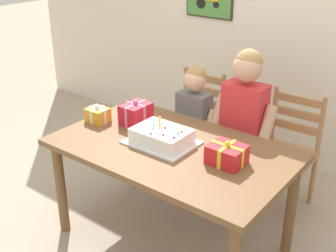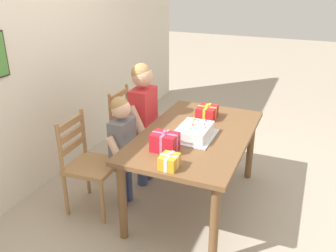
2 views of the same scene
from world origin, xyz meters
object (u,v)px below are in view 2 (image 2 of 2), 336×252
dining_table (196,142)px  chair_left (88,164)px  gift_box_beside_cake (169,162)px  gift_box_corner_small (165,142)px  gift_box_red_large (207,112)px  chair_right (132,129)px  child_older (144,113)px  child_younger (123,142)px  birthday_cake (194,132)px

dining_table → chair_left: size_ratio=1.69×
dining_table → gift_box_beside_cake: bearing=-178.7°
dining_table → gift_box_corner_small: (-0.42, 0.13, 0.17)m
gift_box_red_large → chair_right: bearing=87.9°
dining_table → gift_box_beside_cake: (-0.67, -0.01, 0.14)m
gift_box_beside_cake → chair_left: bearing=75.2°
gift_box_corner_small → chair_left: size_ratio=0.23×
child_older → gift_box_corner_small: bearing=-140.9°
dining_table → gift_box_corner_small: 0.47m
gift_box_red_large → gift_box_corner_small: bearing=172.6°
gift_box_beside_cake → chair_right: (1.09, 0.91, -0.34)m
chair_right → gift_box_corner_small: bearing=-137.9°
gift_box_red_large → gift_box_beside_cake: gift_box_red_large is taller
chair_right → child_older: size_ratio=0.71×
gift_box_corner_small → dining_table: bearing=-16.7°
chair_left → child_younger: child_younger is taller
gift_box_red_large → chair_left: size_ratio=0.24×
dining_table → gift_box_beside_cake: 0.68m
dining_table → gift_box_red_large: gift_box_red_large is taller
birthday_cake → chair_right: bearing=60.8°
gift_box_red_large → chair_left: chair_left is taller
dining_table → gift_box_beside_cake: size_ratio=9.96×
dining_table → child_older: bearing=73.4°
chair_left → child_older: bearing=-24.1°
dining_table → birthday_cake: birthday_cake is taller
child_younger → gift_box_red_large: bearing=-42.8°
chair_right → chair_left: bearing=-180.0°
chair_left → child_older: child_older is taller
dining_table → gift_box_red_large: (0.39, 0.02, 0.15)m
gift_box_corner_small → chair_left: bearing=90.5°
birthday_cake → chair_left: 1.02m
chair_left → chair_right: (0.85, 0.00, 0.00)m
gift_box_beside_cake → chair_left: size_ratio=0.17×
birthday_cake → gift_box_beside_cake: 0.59m
gift_box_corner_small → chair_right: size_ratio=0.23×
gift_box_red_large → gift_box_corner_small: size_ratio=1.01×
gift_box_corner_small → child_younger: child_younger is taller
gift_box_corner_small → child_older: 0.78m
gift_box_beside_cake → child_younger: child_younger is taller
birthday_cake → child_older: size_ratio=0.34×
birthday_cake → child_younger: 0.67m
dining_table → chair_right: size_ratio=1.69×
child_older → gift_box_beside_cake: bearing=-143.4°
gift_box_red_large → gift_box_beside_cake: size_ratio=1.39×
gift_box_red_large → child_older: 0.63m
birthday_cake → gift_box_corner_small: bearing=158.3°
chair_left → child_older: (0.61, -0.27, 0.32)m
gift_box_corner_small → chair_left: 0.84m
gift_box_red_large → gift_box_corner_small: 0.82m
gift_box_beside_cake → gift_box_corner_small: gift_box_corner_small is taller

